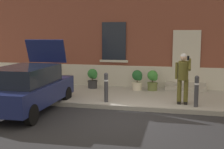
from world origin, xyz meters
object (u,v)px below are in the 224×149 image
object	(u,v)px
planter_charcoal	(93,78)
planter_olive	(153,80)
bollard_near_person	(196,90)
planter_cream	(137,80)
hatchback_car_navy	(28,87)
person_on_phone	(183,75)
bollard_far_left	(106,86)
planter_terracotta	(52,76)

from	to	relation	value
planter_charcoal	planter_olive	world-z (taller)	same
bollard_near_person	planter_charcoal	world-z (taller)	bollard_near_person
bollard_near_person	planter_cream	distance (m)	3.39
hatchback_car_navy	person_on_phone	bearing A→B (deg)	17.26
bollard_far_left	person_on_phone	xyz separation A→B (m)	(2.62, 0.25, 0.44)
hatchback_car_navy	planter_cream	size ratio (longest dim) A/B	4.78
person_on_phone	planter_terracotta	world-z (taller)	person_on_phone
person_on_phone	planter_terracotta	size ratio (longest dim) A/B	2.04
hatchback_car_navy	planter_cream	distance (m)	4.82
planter_charcoal	planter_cream	xyz separation A→B (m)	(1.99, -0.00, 0.00)
bollard_far_left	planter_cream	bearing A→B (deg)	73.42
bollard_far_left	planter_terracotta	xyz separation A→B (m)	(-3.24, 2.54, -0.11)
bollard_far_left	planter_charcoal	bearing A→B (deg)	117.16
planter_cream	planter_olive	distance (m)	0.65
bollard_far_left	planter_cream	xyz separation A→B (m)	(0.73, 2.45, -0.11)
bollard_near_person	person_on_phone	bearing A→B (deg)	151.05
bollard_near_person	planter_terracotta	world-z (taller)	bollard_near_person
planter_terracotta	person_on_phone	bearing A→B (deg)	-21.31
planter_cream	bollard_near_person	bearing A→B (deg)	-46.28
planter_cream	hatchback_car_navy	bearing A→B (deg)	-129.19
bollard_near_person	person_on_phone	xyz separation A→B (m)	(-0.45, 0.25, 0.44)
planter_cream	planter_olive	world-z (taller)	same
bollard_far_left	planter_charcoal	xyz separation A→B (m)	(-1.26, 2.45, -0.11)
bollard_far_left	planter_cream	world-z (taller)	bollard_far_left
person_on_phone	bollard_far_left	bearing A→B (deg)	-167.61
bollard_near_person	planter_charcoal	bearing A→B (deg)	150.46
planter_olive	hatchback_car_navy	bearing A→B (deg)	-134.04
person_on_phone	planter_cream	bearing A→B (deg)	137.75
planter_terracotta	planter_cream	size ratio (longest dim) A/B	1.00
bollard_far_left	hatchback_car_navy	bearing A→B (deg)	-150.92
bollard_near_person	planter_terracotta	bearing A→B (deg)	158.12
planter_charcoal	person_on_phone	bearing A→B (deg)	-29.60
planter_charcoal	planter_olive	xyz separation A→B (m)	(2.63, 0.07, 0.00)
planter_charcoal	planter_olive	size ratio (longest dim) A/B	1.00
bollard_near_person	planter_charcoal	size ratio (longest dim) A/B	1.22
planter_charcoal	planter_cream	bearing A→B (deg)	-0.13
planter_terracotta	planter_charcoal	xyz separation A→B (m)	(1.99, -0.08, 0.00)
person_on_phone	planter_olive	xyz separation A→B (m)	(-1.25, 2.28, -0.55)
bollard_near_person	planter_olive	size ratio (longest dim) A/B	1.22
hatchback_car_navy	planter_olive	world-z (taller)	hatchback_car_navy
hatchback_car_navy	planter_charcoal	world-z (taller)	hatchback_car_navy
hatchback_car_navy	planter_charcoal	bearing A→B (deg)	74.18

